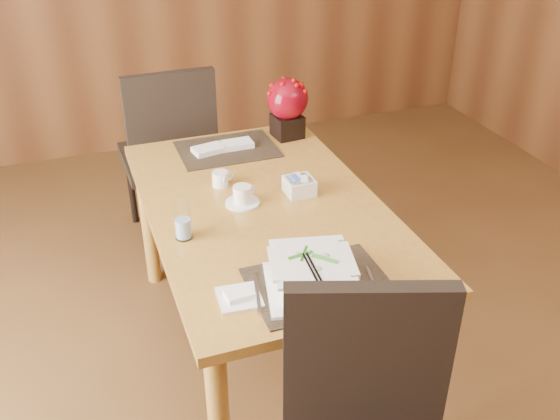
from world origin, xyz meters
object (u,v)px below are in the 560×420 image
object	(u,v)px
dining_table	(265,226)
berry_decor	(287,104)
coffee_cup	(242,196)
soup_setting	(312,275)
creamer_jug	(220,179)
bread_plate	(239,297)
far_chair	(170,148)
water_glass	(183,221)
sugar_caddy	(299,186)

from	to	relation	value
dining_table	berry_decor	size ratio (longest dim) A/B	5.17
coffee_cup	dining_table	bearing A→B (deg)	-25.92
dining_table	coffee_cup	size ratio (longest dim) A/B	10.95
soup_setting	coffee_cup	size ratio (longest dim) A/B	2.51
creamer_jug	bread_plate	world-z (taller)	creamer_jug
berry_decor	soup_setting	bearing A→B (deg)	-106.79
soup_setting	creamer_jug	xyz separation A→B (m)	(-0.09, 0.78, -0.03)
coffee_cup	bread_plate	xyz separation A→B (m)	(-0.18, -0.57, -0.03)
soup_setting	far_chair	xyz separation A→B (m)	(-0.16, 1.59, -0.22)
dining_table	water_glass	size ratio (longest dim) A/B	10.39
berry_decor	bread_plate	bearing A→B (deg)	-117.16
dining_table	water_glass	bearing A→B (deg)	-160.29
coffee_cup	sugar_caddy	world-z (taller)	coffee_cup
creamer_jug	sugar_caddy	xyz separation A→B (m)	(0.28, -0.17, 0.00)
bread_plate	creamer_jug	bearing A→B (deg)	79.31
creamer_jug	berry_decor	bearing A→B (deg)	25.51
soup_setting	sugar_caddy	world-z (taller)	soup_setting
soup_setting	sugar_caddy	xyz separation A→B (m)	(0.20, 0.61, -0.02)
creamer_jug	far_chair	world-z (taller)	far_chair
creamer_jug	bread_plate	bearing A→B (deg)	-116.31
creamer_jug	dining_table	bearing A→B (deg)	-76.16
water_glass	soup_setting	bearing A→B (deg)	-54.27
water_glass	bread_plate	world-z (taller)	water_glass
berry_decor	far_chair	xyz separation A→B (m)	(-0.51, 0.43, -0.33)
water_glass	sugar_caddy	world-z (taller)	water_glass
soup_setting	bread_plate	xyz separation A→B (m)	(-0.23, 0.03, -0.05)
soup_setting	water_glass	bearing A→B (deg)	138.81
creamer_jug	berry_decor	size ratio (longest dim) A/B	0.30
far_chair	creamer_jug	bearing A→B (deg)	93.70
coffee_cup	bread_plate	size ratio (longest dim) A/B	1.03
water_glass	berry_decor	bearing A→B (deg)	47.38
sugar_caddy	bread_plate	world-z (taller)	sugar_caddy
soup_setting	coffee_cup	world-z (taller)	soup_setting
coffee_cup	bread_plate	bearing A→B (deg)	-107.76
soup_setting	far_chair	bearing A→B (deg)	108.72
far_chair	coffee_cup	bearing A→B (deg)	95.22
water_glass	bread_plate	distance (m)	0.42
sugar_caddy	bread_plate	xyz separation A→B (m)	(-0.43, -0.57, -0.03)
dining_table	far_chair	world-z (taller)	far_chair
bread_plate	far_chair	world-z (taller)	far_chair
water_glass	far_chair	size ratio (longest dim) A/B	0.14
creamer_jug	coffee_cup	bearing A→B (deg)	-92.42
bread_plate	far_chair	size ratio (longest dim) A/B	0.13
coffee_cup	water_glass	world-z (taller)	water_glass
water_glass	berry_decor	xyz separation A→B (m)	(0.67, 0.73, 0.09)
coffee_cup	water_glass	size ratio (longest dim) A/B	0.95
coffee_cup	far_chair	world-z (taller)	far_chair
soup_setting	bread_plate	world-z (taller)	soup_setting
berry_decor	creamer_jug	bearing A→B (deg)	-138.87
dining_table	bread_plate	distance (m)	0.60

